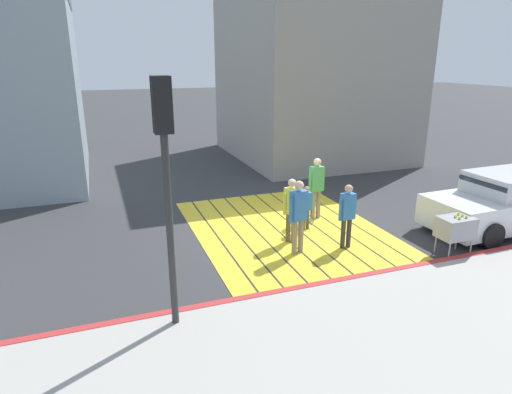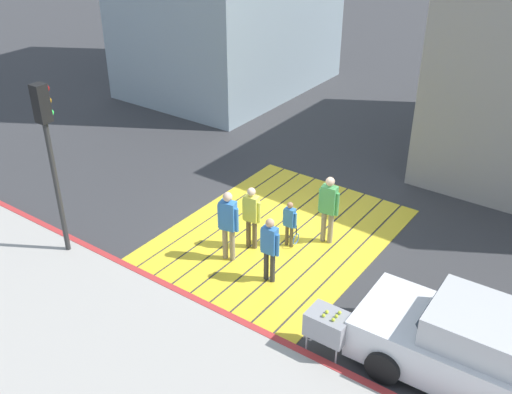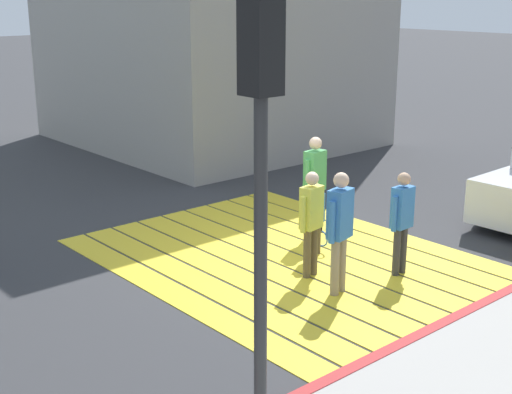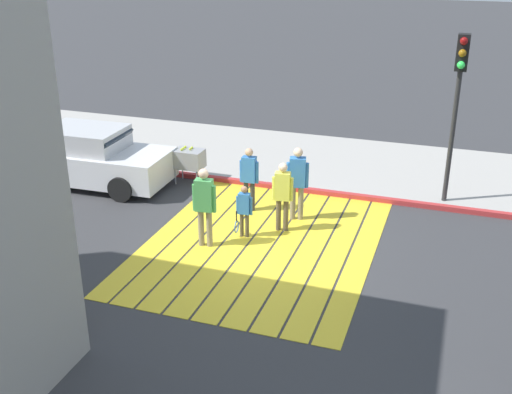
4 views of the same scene
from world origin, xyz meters
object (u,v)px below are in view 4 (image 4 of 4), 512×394
Objects in this scene: car_parked_near_curb at (91,158)px; pedestrian_teen_behind at (297,178)px; pedestrian_adult_side at (249,175)px; pedestrian_child_with_racket at (244,209)px; tennis_ball_cart at (189,159)px; pedestrian_adult_lead at (283,192)px; traffic_light_corner at (458,86)px; pedestrian_adult_trailing at (204,202)px.

car_parked_near_curb is 5.96m from pedestrian_teen_behind.
pedestrian_child_with_racket is (1.42, 0.38, -0.25)m from pedestrian_adult_side.
car_parked_near_curb is at bearing -70.21° from tennis_ball_cart.
pedestrian_adult_side is (0.33, 4.68, 0.21)m from car_parked_near_curb.
pedestrian_child_with_racket is at bearing -50.74° from pedestrian_adult_lead.
pedestrian_adult_lead is at bearing 57.70° from tennis_ball_cart.
tennis_ball_cart is at bearing -119.52° from pedestrian_adult_side.
traffic_light_corner is 2.56× the size of pedestrian_adult_lead.
pedestrian_adult_side is 0.90× the size of pedestrian_teen_behind.
pedestrian_adult_lead reaches higher than car_parked_near_curb.
car_parked_near_curb is 2.41× the size of pedestrian_teen_behind.
traffic_light_corner is at bearing 121.76° from pedestrian_teen_behind.
pedestrian_child_with_racket is (-0.69, 0.65, -0.36)m from pedestrian_adult_trailing.
pedestrian_adult_lead is 1.38m from pedestrian_adult_side.
traffic_light_corner reaches higher than pedestrian_adult_side.
pedestrian_adult_side is (-2.11, 0.27, -0.11)m from pedestrian_adult_trailing.
pedestrian_child_with_racket is at bearing 136.84° from pedestrian_adult_trailing.
car_parked_near_curb is at bearing -101.45° from pedestrian_adult_lead.
car_parked_near_curb is 1.03× the size of traffic_light_corner.
pedestrian_adult_lead is 0.73m from pedestrian_teen_behind.
pedestrian_adult_trailing is at bearing -46.92° from pedestrian_adult_lead.
pedestrian_teen_behind is (-1.99, 1.51, 0.00)m from pedestrian_adult_trailing.
pedestrian_adult_trailing is at bearing -43.16° from pedestrian_child_with_racket.
pedestrian_adult_side is (1.24, 2.18, 0.25)m from tennis_ball_cart.
tennis_ball_cart is 0.83× the size of pedestrian_child_with_racket.
pedestrian_teen_behind is 1.47× the size of pedestrian_child_with_racket.
tennis_ball_cart is at bearing -122.30° from pedestrian_adult_lead.
pedestrian_adult_lead is 0.97m from pedestrian_child_with_racket.
pedestrian_adult_lead is at bearing -11.85° from pedestrian_teen_behind.
traffic_light_corner is 7.15m from tennis_ball_cart.
pedestrian_adult_side is at bearing 60.48° from tennis_ball_cart.
traffic_light_corner is 4.87m from pedestrian_adult_lead.
pedestrian_teen_behind is at bearing 142.69° from pedestrian_adult_trailing.
pedestrian_adult_lead is 0.92× the size of pedestrian_adult_trailing.
traffic_light_corner is 4.36m from pedestrian_teen_behind.
traffic_light_corner is at bearing 99.71° from car_parked_near_curb.
traffic_light_corner is 2.35× the size of pedestrian_teen_behind.
pedestrian_child_with_racket is (1.30, -0.87, -0.36)m from pedestrian_teen_behind.
pedestrian_adult_side is at bearing 85.92° from car_parked_near_curb.
pedestrian_teen_behind is (1.36, 3.43, 0.35)m from tennis_ball_cart.
pedestrian_adult_side is 1.50m from pedestrian_child_with_racket.
pedestrian_teen_behind is at bearing 168.15° from pedestrian_adult_lead.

